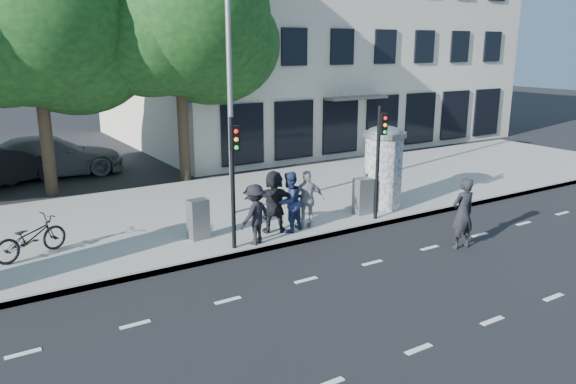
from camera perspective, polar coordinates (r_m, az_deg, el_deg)
ground at (r=12.09m, az=5.62°, el=-11.15°), size 120.00×120.00×0.00m
sidewalk at (r=18.16m, az=-9.00°, el=-2.09°), size 40.00×8.00×0.15m
curb at (r=14.78m, az=-2.85°, el=-5.85°), size 40.00×0.10×0.16m
lane_dash_near at (r=10.65m, az=13.15°, el=-15.28°), size 32.00×0.12×0.01m
lane_dash_far at (r=13.11m, az=1.84°, el=-8.93°), size 32.00×0.12×0.01m
ad_column_right at (r=18.22m, az=9.66°, el=2.69°), size 1.36×1.36×2.65m
traffic_pole_near at (r=14.11m, az=-5.57°, el=2.23°), size 0.22×0.31×3.40m
traffic_pole_far at (r=16.77m, az=9.26°, el=4.09°), size 0.22×0.31×3.40m
street_lamp at (r=16.96m, az=-5.90°, el=13.04°), size 0.25×0.93×8.00m
tree_near_left at (r=21.50m, az=-24.44°, el=15.57°), size 6.80×6.80×8.97m
tree_center at (r=22.44m, az=-11.10°, el=17.10°), size 7.00×7.00×9.30m
building at (r=34.15m, az=1.14°, el=15.89°), size 20.30×15.85×12.00m
ped_c at (r=15.69m, az=0.14°, el=-1.01°), size 1.01×0.90×1.72m
ped_d at (r=14.76m, az=-3.38°, el=-2.28°), size 1.19×0.95×1.61m
ped_e at (r=16.01m, az=1.97°, el=-0.77°), size 1.12×0.86×1.69m
ped_f at (r=15.65m, az=-1.42°, el=-0.96°), size 1.74×1.23×1.77m
man_road at (r=15.52m, az=17.34°, el=-2.09°), size 0.74×0.53×1.91m
bicycle at (r=15.31m, az=-24.69°, el=-4.23°), size 1.35×2.00×1.00m
cabinet_left at (r=15.39m, az=-9.11°, el=-2.74°), size 0.55×0.42×1.09m
cabinet_right at (r=17.59m, az=7.61°, el=-0.42°), size 0.55×0.41×1.13m
car_mid at (r=24.24m, az=-26.96°, el=2.33°), size 3.18×4.77×1.49m
car_right at (r=25.20m, az=-22.93°, el=3.37°), size 2.82×5.86×1.65m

